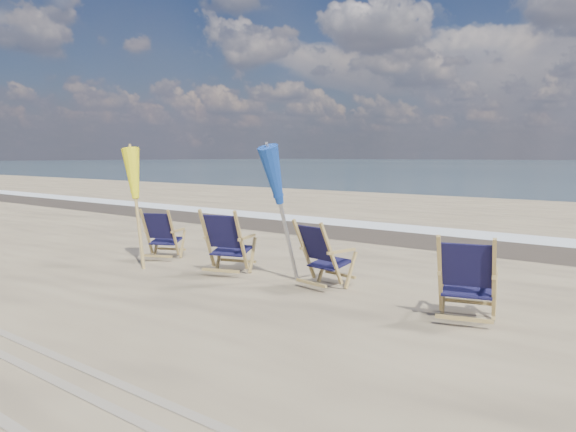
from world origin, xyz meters
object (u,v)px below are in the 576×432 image
at_px(beach_chair_2, 331,257).
at_px(umbrella_yellow, 136,178).
at_px(beach_chair_0, 173,235).
at_px(beach_chair_3, 494,282).
at_px(beach_chair_1, 241,243).
at_px(umbrella_blue, 284,177).

distance_m(beach_chair_2, umbrella_yellow, 3.71).
xyz_separation_m(beach_chair_0, beach_chair_3, (5.76, -0.35, 0.04)).
height_order(beach_chair_2, umbrella_yellow, umbrella_yellow).
xyz_separation_m(beach_chair_1, beach_chair_2, (1.63, 0.08, -0.04)).
height_order(beach_chair_3, umbrella_blue, umbrella_blue).
distance_m(beach_chair_0, beach_chair_1, 1.88).
bearing_deg(beach_chair_3, beach_chair_1, -18.35).
bearing_deg(beach_chair_3, umbrella_blue, -20.99).
xyz_separation_m(beach_chair_0, umbrella_yellow, (-0.03, -0.72, 1.02)).
height_order(beach_chair_0, umbrella_yellow, umbrella_yellow).
bearing_deg(umbrella_blue, umbrella_yellow, -166.66).
height_order(beach_chair_2, beach_chair_3, beach_chair_3).
xyz_separation_m(beach_chair_0, beach_chair_2, (3.49, -0.13, 0.02)).
bearing_deg(beach_chair_1, umbrella_blue, 170.29).
bearing_deg(beach_chair_0, umbrella_blue, 153.07).
xyz_separation_m(beach_chair_3, umbrella_blue, (-3.14, 0.26, 1.06)).
bearing_deg(beach_chair_2, beach_chair_3, -175.55).
height_order(umbrella_yellow, umbrella_blue, umbrella_blue).
distance_m(beach_chair_0, beach_chair_3, 5.78).
xyz_separation_m(beach_chair_2, beach_chair_3, (2.28, -0.22, 0.02)).
relative_size(beach_chair_0, umbrella_yellow, 0.47).
distance_m(beach_chair_3, umbrella_yellow, 5.89).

